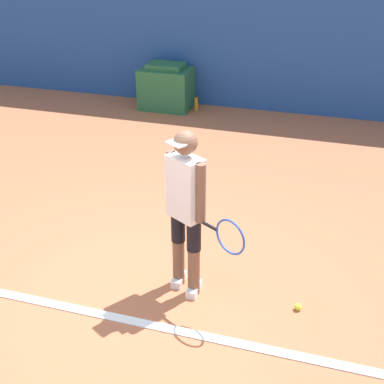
{
  "coord_description": "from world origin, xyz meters",
  "views": [
    {
      "loc": [
        1.67,
        -3.84,
        3.36
      ],
      "look_at": [
        0.35,
        0.49,
        0.99
      ],
      "focal_mm": 50.0,
      "sensor_mm": 36.0,
      "label": 1
    }
  ],
  "objects_px": {
    "tennis_player": "(187,207)",
    "water_bottle": "(196,104)",
    "tennis_ball": "(298,307)",
    "covered_chair": "(166,87)"
  },
  "relations": [
    {
      "from": "tennis_player",
      "to": "water_bottle",
      "type": "relative_size",
      "value": 5.99
    },
    {
      "from": "tennis_ball",
      "to": "water_bottle",
      "type": "xyz_separation_m",
      "value": [
        -2.58,
        5.26,
        0.1
      ]
    },
    {
      "from": "tennis_player",
      "to": "water_bottle",
      "type": "distance_m",
      "value": 5.51
    },
    {
      "from": "tennis_player",
      "to": "tennis_ball",
      "type": "xyz_separation_m",
      "value": [
        1.11,
        -0.01,
        -0.91
      ]
    },
    {
      "from": "covered_chair",
      "to": "tennis_ball",
      "type": "bearing_deg",
      "value": -58.88
    },
    {
      "from": "covered_chair",
      "to": "water_bottle",
      "type": "distance_m",
      "value": 0.65
    },
    {
      "from": "covered_chair",
      "to": "water_bottle",
      "type": "bearing_deg",
      "value": 2.12
    },
    {
      "from": "tennis_ball",
      "to": "covered_chair",
      "type": "relative_size",
      "value": 0.07
    },
    {
      "from": "tennis_ball",
      "to": "water_bottle",
      "type": "distance_m",
      "value": 5.86
    },
    {
      "from": "covered_chair",
      "to": "water_bottle",
      "type": "height_order",
      "value": "covered_chair"
    }
  ]
}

